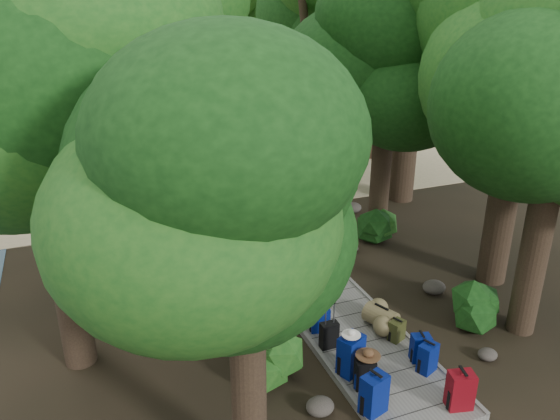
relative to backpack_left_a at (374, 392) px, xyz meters
name	(u,v)px	position (x,y,z in m)	size (l,w,h in m)	color
ground	(312,289)	(0.80, 4.24, -0.52)	(120.00, 120.00, 0.00)	black
sand_beach	(178,134)	(0.80, 20.24, -0.51)	(40.00, 22.00, 0.02)	#CFB58B
boardwalk	(296,268)	(0.80, 5.24, -0.46)	(2.00, 12.00, 0.12)	slate
backpack_left_a	(374,392)	(0.00, 0.00, 0.00)	(0.43, 0.30, 0.80)	navy
backpack_left_b	(365,372)	(0.17, 0.59, -0.08)	(0.35, 0.25, 0.64)	black
backpack_left_c	(351,353)	(0.12, 1.04, 0.03)	(0.46, 0.33, 0.86)	navy
backpack_left_d	(320,317)	(0.17, 2.47, -0.11)	(0.39, 0.28, 0.59)	navy
backpack_right_a	(461,388)	(1.41, -0.42, -0.03)	(0.42, 0.30, 0.75)	maroon
backpack_right_b	(428,356)	(1.46, 0.57, -0.08)	(0.35, 0.25, 0.63)	navy
backpack_right_c	(421,347)	(1.53, 0.88, -0.10)	(0.35, 0.25, 0.60)	navy
backpack_right_d	(397,329)	(1.47, 1.60, -0.16)	(0.31, 0.23, 0.48)	#404119
duffel_right_khaki	(381,317)	(1.42, 2.13, -0.18)	(0.45, 0.67, 0.45)	olive
suitcase_on_boardwalk	(329,335)	(0.09, 1.87, -0.13)	(0.35, 0.19, 0.55)	black
lone_suitcase_on_sand	(234,174)	(1.27, 12.17, -0.14)	(0.46, 0.26, 0.72)	black
hat_brown	(368,352)	(0.22, 0.62, 0.30)	(0.44, 0.44, 0.13)	#51351E
hat_white	(351,332)	(0.08, 1.00, 0.51)	(0.35, 0.35, 0.12)	silver
kayak	(141,170)	(-1.78, 14.57, -0.36)	(0.61, 2.79, 0.28)	#B7240F
sun_lounger	(278,154)	(3.80, 14.33, -0.24)	(0.53, 1.63, 0.53)	silver
tree_right_a	(555,147)	(4.21, 1.11, 3.45)	(4.77, 4.77, 7.95)	black
tree_right_b	(523,80)	(5.11, 3.05, 4.34)	(5.44, 5.44, 9.72)	black
tree_right_c	(386,95)	(3.96, 6.58, 3.50)	(4.64, 4.64, 8.04)	black
tree_right_d	(416,20)	(6.11, 8.63, 5.27)	(6.32, 6.32, 11.58)	black
tree_right_e	(345,41)	(5.16, 11.35, 4.47)	(5.55, 5.55, 9.99)	black
tree_right_f	(380,31)	(7.73, 13.34, 4.60)	(5.73, 5.73, 10.24)	black
tree_left_a	(245,266)	(-2.28, -0.40, 2.98)	(4.20, 4.20, 7.01)	black
tree_left_b	(46,149)	(-4.49, 3.37, 3.72)	(4.71, 4.71, 8.48)	black
tree_left_c	(125,86)	(-2.71, 7.74, 3.96)	(5.16, 5.16, 8.97)	black
tree_back_a	(131,41)	(-1.07, 19.82, 4.01)	(5.24, 5.24, 9.07)	black
tree_back_b	(200,25)	(2.24, 20.42, 4.56)	(5.70, 5.70, 10.17)	black
tree_back_c	(265,29)	(5.50, 20.43, 4.32)	(5.38, 5.38, 9.68)	black
tree_back_d	(57,60)	(-4.27, 19.39, 3.34)	(4.63, 4.63, 7.72)	black
palm_right_a	(316,80)	(3.37, 9.80, 3.47)	(4.68, 4.68, 7.98)	#133C11
palm_right_b	(321,42)	(6.24, 15.59, 4.04)	(4.73, 4.73, 9.13)	#133C11
palm_right_c	(246,64)	(3.51, 17.42, 3.06)	(4.50, 4.50, 7.16)	#133C11
palm_left_a	(88,116)	(-3.54, 11.38, 2.55)	(3.87, 3.87, 6.15)	#133C11
rock_left_a	(320,406)	(-0.78, 0.41, -0.39)	(0.49, 0.44, 0.27)	#4C473F
rock_left_b	(251,357)	(-1.44, 2.13, -0.42)	(0.38, 0.34, 0.21)	#4C473F
rock_left_c	(249,286)	(-0.63, 4.68, -0.40)	(0.45, 0.40, 0.25)	#4C473F
rock_left_d	(203,250)	(-1.18, 7.06, -0.44)	(0.29, 0.27, 0.16)	#4C473F
rock_right_a	(488,354)	(2.87, 0.55, -0.42)	(0.39, 0.35, 0.21)	#4C473F
rock_right_b	(434,287)	(3.41, 3.01, -0.37)	(0.55, 0.50, 0.30)	#4C473F
rock_right_c	(354,249)	(2.70, 5.66, -0.45)	(0.28, 0.25, 0.15)	#4C473F
rock_right_d	(352,208)	(3.99, 8.15, -0.36)	(0.60, 0.54, 0.33)	#4C473F
shrub_left_a	(276,364)	(-1.22, 1.32, -0.04)	(1.07, 1.07, 0.96)	#184C16
shrub_left_b	(224,268)	(-1.06, 5.34, -0.14)	(0.84, 0.84, 0.76)	#184C16
shrub_left_c	(169,213)	(-1.69, 9.10, -0.04)	(1.07, 1.07, 0.96)	#184C16
shrub_right_a	(476,305)	(3.39, 1.59, -0.01)	(1.13, 1.13, 1.02)	#184C16
shrub_right_b	(377,225)	(3.57, 5.96, 0.00)	(1.15, 1.15, 1.04)	#184C16
shrub_right_c	(289,192)	(2.41, 9.67, -0.14)	(0.84, 0.84, 0.76)	#184C16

